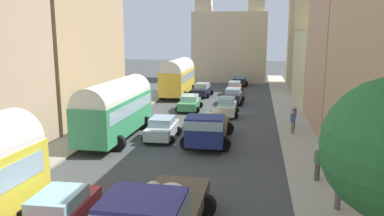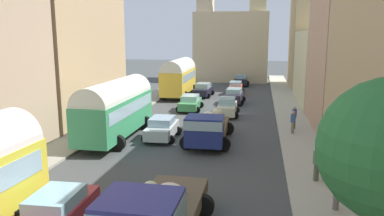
# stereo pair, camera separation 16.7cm
# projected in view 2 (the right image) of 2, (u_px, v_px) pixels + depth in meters

# --- Properties ---
(ground_plane) EXTENTS (154.00, 154.00, 0.00)m
(ground_plane) POSITION_uv_depth(u_px,v_px,m) (205.00, 116.00, 32.07)
(ground_plane) COLOR #434646
(sidewalk_left) EXTENTS (2.50, 70.00, 0.14)m
(sidewalk_left) POSITION_uv_depth(u_px,v_px,m) (126.00, 112.00, 33.36)
(sidewalk_left) COLOR #9B9889
(sidewalk_left) RESTS_ON ground
(sidewalk_right) EXTENTS (2.50, 70.00, 0.14)m
(sidewalk_right) POSITION_uv_depth(u_px,v_px,m) (291.00, 119.00, 30.76)
(sidewalk_right) COLOR #B1AF9C
(sidewalk_right) RESTS_ON ground
(building_left_2) EXTENTS (4.78, 12.32, 14.34)m
(building_left_2) POSITION_uv_depth(u_px,v_px,m) (72.00, 32.00, 30.26)
(building_left_2) COLOR tan
(building_left_2) RESTS_ON ground
(building_right_2) EXTENTS (4.32, 9.61, 11.69)m
(building_right_2) POSITION_uv_depth(u_px,v_px,m) (346.00, 50.00, 26.82)
(building_right_2) COLOR tan
(building_right_2) RESTS_ON ground
(building_right_3) EXTENTS (5.14, 12.94, 7.37)m
(building_right_3) POSITION_uv_depth(u_px,v_px,m) (324.00, 67.00, 38.30)
(building_right_3) COLOR beige
(building_right_3) RESTS_ON ground
(building_right_4) EXTENTS (4.07, 9.68, 13.02)m
(building_right_4) POSITION_uv_depth(u_px,v_px,m) (307.00, 39.00, 49.28)
(building_right_4) COLOR tan
(building_right_4) RESTS_ON ground
(distant_church) EXTENTS (11.06, 6.76, 18.53)m
(distant_church) POSITION_uv_depth(u_px,v_px,m) (231.00, 41.00, 56.76)
(distant_church) COLOR beige
(distant_church) RESTS_ON ground
(parked_bus_1) EXTENTS (3.24, 8.71, 3.98)m
(parked_bus_1) POSITION_uv_depth(u_px,v_px,m) (116.00, 107.00, 24.71)
(parked_bus_1) COLOR #389861
(parked_bus_1) RESTS_ON ground
(parked_bus_2) EXTENTS (3.49, 9.17, 4.28)m
(parked_bus_2) POSITION_uv_depth(u_px,v_px,m) (179.00, 76.00, 42.61)
(parked_bus_2) COLOR gold
(parked_bus_2) RESTS_ON ground
(cargo_truck_1) EXTENTS (3.19, 6.61, 2.16)m
(cargo_truck_1) POSITION_uv_depth(u_px,v_px,m) (208.00, 128.00, 23.40)
(cargo_truck_1) COLOR navy
(cargo_truck_1) RESTS_ON ground
(car_0) EXTENTS (2.17, 3.95, 1.58)m
(car_0) POSITION_uv_depth(u_px,v_px,m) (227.00, 107.00, 32.14)
(car_0) COLOR beige
(car_0) RESTS_ON ground
(car_1) EXTENTS (2.31, 4.09, 1.59)m
(car_1) POSITION_uv_depth(u_px,v_px,m) (234.00, 96.00, 38.00)
(car_1) COLOR #231C2A
(car_1) RESTS_ON ground
(car_2) EXTENTS (2.13, 4.05, 1.58)m
(car_2) POSITION_uv_depth(u_px,v_px,m) (235.00, 88.00, 43.88)
(car_2) COLOR #B6311F
(car_2) RESTS_ON ground
(car_3) EXTENTS (2.36, 3.78, 1.59)m
(car_3) POSITION_uv_depth(u_px,v_px,m) (241.00, 80.00, 51.77)
(car_3) COLOR black
(car_3) RESTS_ON ground
(car_4) EXTENTS (2.32, 3.86, 1.52)m
(car_4) POSITION_uv_depth(u_px,v_px,m) (57.00, 213.00, 12.84)
(car_4) COLOR #A92A32
(car_4) RESTS_ON ground
(car_5) EXTENTS (2.32, 3.80, 1.50)m
(car_5) POSITION_uv_depth(u_px,v_px,m) (162.00, 128.00, 24.85)
(car_5) COLOR silver
(car_5) RESTS_ON ground
(car_6) EXTENTS (2.34, 4.23, 1.44)m
(car_6) POSITION_uv_depth(u_px,v_px,m) (190.00, 103.00, 34.57)
(car_6) COLOR #449A57
(car_6) RESTS_ON ground
(car_7) EXTENTS (2.38, 4.18, 1.57)m
(car_7) POSITION_uv_depth(u_px,v_px,m) (203.00, 90.00, 42.48)
(car_7) COLOR #1C1D2F
(car_7) RESTS_ON ground
(pedestrian_1) EXTENTS (0.43, 0.43, 1.71)m
(pedestrian_1) POSITION_uv_depth(u_px,v_px,m) (293.00, 122.00, 25.75)
(pedestrian_1) COLOR #79735A
(pedestrian_1) RESTS_ON ground
(pedestrian_2) EXTENTS (0.33, 0.33, 1.83)m
(pedestrian_2) POSITION_uv_depth(u_px,v_px,m) (294.00, 116.00, 27.02)
(pedestrian_2) COLOR #415149
(pedestrian_2) RESTS_ON ground
(pedestrian_3) EXTENTS (0.47, 0.47, 1.78)m
(pedestrian_3) POSITION_uv_depth(u_px,v_px,m) (317.00, 163.00, 17.26)
(pedestrian_3) COLOR #47513E
(pedestrian_3) RESTS_ON ground
(pedestrian_4) EXTENTS (0.44, 0.44, 1.81)m
(pedestrian_4) POSITION_uv_depth(u_px,v_px,m) (337.00, 188.00, 14.32)
(pedestrian_4) COLOR slate
(pedestrian_4) RESTS_ON ground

